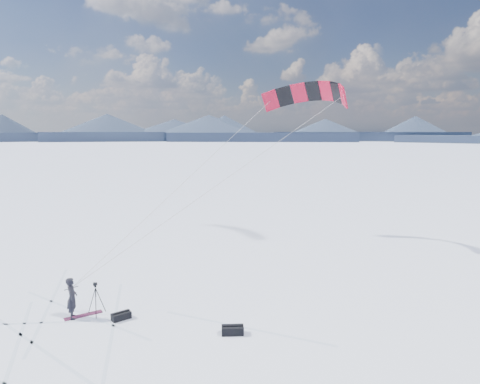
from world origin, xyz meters
TOP-DOWN VIEW (x-y plane):
  - ground at (0.00, 0.00)m, footprint 1800.00×1800.00m
  - horizon_hills at (-0.00, 0.00)m, footprint 704.00×704.00m
  - snow_tracks at (-0.56, -0.72)m, footprint 17.62×14.39m
  - snowkiter at (-0.48, 1.47)m, footprint 0.53×0.68m
  - snowboard at (-0.10, 1.44)m, footprint 1.44×0.30m
  - tripod at (0.37, 1.28)m, footprint 0.66×0.69m
  - gear_bag_a at (1.05, 0.29)m, footprint 0.74×0.38m
  - gear_bag_b at (4.01, -3.10)m, footprint 0.88×0.74m
  - power_kite at (15.46, 5.29)m, footprint 17.28×6.84m

SIDE VIEW (x-z plane):
  - ground at x=0.00m, z-range 0.00..0.00m
  - snowkiter at x=-0.48m, z-range -0.82..0.82m
  - snow_tracks at x=-0.56m, z-range 0.00..0.01m
  - snowboard at x=-0.10m, z-range 0.00..0.04m
  - gear_bag_a at x=1.05m, z-range -0.02..0.31m
  - gear_bag_b at x=4.01m, z-range -0.02..0.34m
  - tripod at x=0.37m, z-range 0.19..1.52m
  - horizon_hills at x=0.00m, z-range -0.63..9.61m
  - power_kite at x=15.46m, z-range 4.94..14.24m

